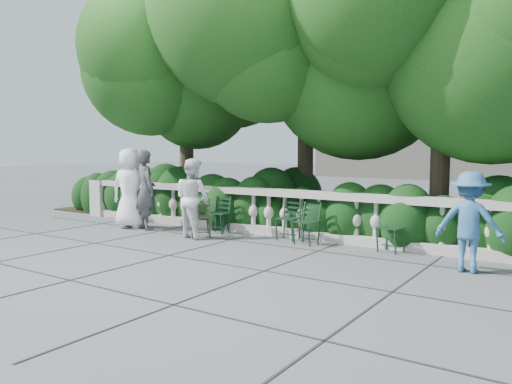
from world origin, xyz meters
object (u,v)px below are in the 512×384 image
Objects in this scene: chair_c at (285,241)px; person_woman_grey at (146,190)px; chair_a at (216,233)px; person_businessman at (130,188)px; person_casual_man at (192,198)px; chair_b at (129,222)px; chair_weathered at (202,239)px; chair_e at (386,254)px; person_older_blue at (470,222)px; chair_f at (302,246)px; chair_d at (215,234)px.

person_woman_grey is at bearing -173.88° from chair_c.
person_businessman reaches higher than chair_a.
person_businessman is 2.08m from person_casual_man.
chair_a is at bearing -14.81° from chair_b.
person_woman_grey is (-1.88, 0.26, 0.92)m from chair_weathered.
person_casual_man is at bearing -28.31° from chair_b.
chair_e is 1.77m from person_older_blue.
chair_f is at bearing -162.24° from chair_e.
chair_weathered is (-2.06, -0.56, 0.00)m from chair_f.
chair_b is 3.18m from chair_weathered.
chair_a and chair_c have the same top height.
person_casual_man is (2.79, -0.75, 0.83)m from chair_b.
chair_d is 1.01m from person_casual_man.
chair_d is 2.19m from chair_f.
person_older_blue reaches higher than chair_f.
chair_c is 0.55× the size of person_older_blue.
person_woman_grey is (-3.44, -0.50, 0.92)m from chair_c.
chair_a is at bearing -178.02° from chair_f.
chair_f is 4.06m from person_woman_grey.
chair_f is at bearing -15.98° from chair_b.
chair_c is at bearing 166.82° from person_businessman.
person_businessman is (-2.23, -0.40, 0.94)m from chair_d.
person_businessman is at bearing -164.18° from chair_e.
person_woman_grey is (-1.68, -0.47, 0.92)m from chair_a.
chair_f is at bearing -160.56° from person_casual_man.
chair_f is 1.00× the size of chair_weathered.
chair_b is at bearing -4.88° from person_older_blue.
person_businessman reaches higher than person_woman_grey.
chair_c is at bearing -16.83° from chair_weathered.
person_casual_man is at bearing -161.15° from chair_c.
person_woman_grey is at bearing -169.46° from chair_f.
chair_weathered is 5.21m from person_older_blue.
chair_weathered is 2.11m from person_woman_grey.
chair_b and chair_e have the same top height.
chair_d and chair_f have the same top height.
chair_a is 1.00× the size of chair_b.
chair_d is 5.35m from person_older_blue.
person_casual_man reaches higher than chair_e.
person_woman_grey is at bearing -164.24° from chair_e.
chair_c is 0.45× the size of person_businessman.
chair_e is (3.80, 0.15, 0.00)m from chair_d.
chair_a is 0.46× the size of person_woman_grey.
chair_c is at bearing -13.81° from chair_b.
chair_c is at bearing -19.16° from chair_a.
person_businessman is 0.48m from person_woman_grey.
chair_d is 2.01m from person_woman_grey.
chair_weathered is 0.45× the size of person_businessman.
chair_c is 2.11m from chair_e.
person_businessman is (-2.16, -0.52, 0.94)m from chair_a.
chair_e is at bearing -22.27° from person_older_blue.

